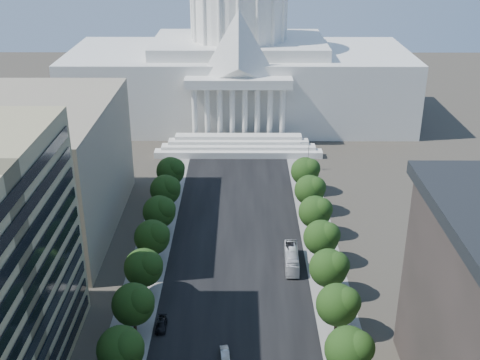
{
  "coord_description": "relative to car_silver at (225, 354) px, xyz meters",
  "views": [
    {
      "loc": [
        1.18,
        -27.82,
        69.11
      ],
      "look_at": [
        0.74,
        87.45,
        18.0
      ],
      "focal_mm": 45.0,
      "sensor_mm": 36.0,
      "label": 1
    }
  ],
  "objects": [
    {
      "name": "tree_r_h",
      "position": [
        20.03,
        42.46,
        5.76
      ],
      "size": [
        7.79,
        7.6,
        9.97
      ],
      "color": "#33261C",
      "rests_on": "ground"
    },
    {
      "name": "road_asphalt",
      "position": [
        1.69,
        36.65,
        -0.69
      ],
      "size": [
        30.0,
        260.0,
        0.01
      ],
      "primitive_type": "cube",
      "color": "black",
      "rests_on": "ground"
    },
    {
      "name": "streetlight_e",
      "position": [
        21.6,
        56.65,
        5.13
      ],
      "size": [
        2.61,
        0.44,
        9.0
      ],
      "color": "gray",
      "rests_on": "ground"
    },
    {
      "name": "sidewalk_left",
      "position": [
        -17.31,
        36.65,
        -0.69
      ],
      "size": [
        8.0,
        260.0,
        0.02
      ],
      "primitive_type": "cube",
      "color": "gray",
      "rests_on": "ground"
    },
    {
      "name": "tree_l_e",
      "position": [
        -15.97,
        6.46,
        5.76
      ],
      "size": [
        7.79,
        7.6,
        9.97
      ],
      "color": "#33261C",
      "rests_on": "ground"
    },
    {
      "name": "tree_r_f",
      "position": [
        20.03,
        18.46,
        5.76
      ],
      "size": [
        7.79,
        7.6,
        9.97
      ],
      "color": "#33261C",
      "rests_on": "ground"
    },
    {
      "name": "car_silver",
      "position": [
        0.0,
        0.0,
        0.0
      ],
      "size": [
        1.97,
        4.33,
        1.38
      ],
      "primitive_type": "imported",
      "rotation": [
        0.0,
        0.0,
        0.12
      ],
      "color": "#B3B5BC",
      "rests_on": "ground"
    },
    {
      "name": "tree_r_i",
      "position": [
        20.03,
        54.46,
        5.76
      ],
      "size": [
        7.79,
        7.6,
        9.97
      ],
      "color": "#33261C",
      "rests_on": "ground"
    },
    {
      "name": "streetlight_d",
      "position": [
        21.6,
        31.65,
        5.13
      ],
      "size": [
        2.61,
        0.44,
        9.0
      ],
      "color": "gray",
      "rests_on": "ground"
    },
    {
      "name": "city_bus",
      "position": [
        13.5,
        29.58,
        0.97
      ],
      "size": [
        3.17,
        11.97,
        3.31
      ],
      "primitive_type": "imported",
      "rotation": [
        0.0,
        0.0,
        -0.03
      ],
      "color": "silver",
      "rests_on": "ground"
    },
    {
      "name": "tree_l_f",
      "position": [
        -15.97,
        18.46,
        5.76
      ],
      "size": [
        7.79,
        7.6,
        9.97
      ],
      "color": "#33261C",
      "rests_on": "ground"
    },
    {
      "name": "streetlight_f",
      "position": [
        21.6,
        81.65,
        5.13
      ],
      "size": [
        2.61,
        0.44,
        9.0
      ],
      "color": "gray",
      "rests_on": "ground"
    },
    {
      "name": "tree_l_j",
      "position": [
        -15.97,
        66.46,
        5.76
      ],
      "size": [
        7.79,
        7.6,
        9.97
      ],
      "color": "#33261C",
      "rests_on": "ground"
    },
    {
      "name": "tree_l_i",
      "position": [
        -15.97,
        54.46,
        5.76
      ],
      "size": [
        7.79,
        7.6,
        9.97
      ],
      "color": "#33261C",
      "rests_on": "ground"
    },
    {
      "name": "tree_r_d",
      "position": [
        20.03,
        -5.54,
        5.76
      ],
      "size": [
        7.79,
        7.6,
        9.97
      ],
      "color": "#33261C",
      "rests_on": "ground"
    },
    {
      "name": "sidewalk_right",
      "position": [
        20.69,
        36.65,
        -0.69
      ],
      "size": [
        8.0,
        260.0,
        0.02
      ],
      "primitive_type": "cube",
      "color": "gray",
      "rests_on": "ground"
    },
    {
      "name": "tree_l_g",
      "position": [
        -15.97,
        30.46,
        5.76
      ],
      "size": [
        7.79,
        7.6,
        9.97
      ],
      "color": "#33261C",
      "rests_on": "ground"
    },
    {
      "name": "tree_l_h",
      "position": [
        -15.97,
        42.46,
        5.76
      ],
      "size": [
        7.79,
        7.6,
        9.97
      ],
      "color": "#33261C",
      "rests_on": "ground"
    },
    {
      "name": "tree_l_d",
      "position": [
        -15.97,
        -5.54,
        5.76
      ],
      "size": [
        7.79,
        7.6,
        9.97
      ],
      "color": "#33261C",
      "rests_on": "ground"
    },
    {
      "name": "tree_r_g",
      "position": [
        20.03,
        30.46,
        5.76
      ],
      "size": [
        7.79,
        7.6,
        9.97
      ],
      "color": "#33261C",
      "rests_on": "ground"
    },
    {
      "name": "capitol",
      "position": [
        1.69,
        131.55,
        19.32
      ],
      "size": [
        120.0,
        56.0,
        73.0
      ],
      "color": "white",
      "rests_on": "ground"
    },
    {
      "name": "car_dark_b",
      "position": [
        -11.81,
        7.97,
        0.01
      ],
      "size": [
        1.98,
        4.83,
        1.4
      ],
      "primitive_type": "imported",
      "rotation": [
        0.0,
        0.0,
        0.01
      ],
      "color": "black",
      "rests_on": "ground"
    },
    {
      "name": "office_block_left_far",
      "position": [
        -46.31,
        46.65,
        14.31
      ],
      "size": [
        38.0,
        52.0,
        30.0
      ],
      "primitive_type": "cube",
      "color": "gray",
      "rests_on": "ground"
    },
    {
      "name": "tree_r_e",
      "position": [
        20.03,
        6.46,
        5.76
      ],
      "size": [
        7.79,
        7.6,
        9.97
      ],
      "color": "#33261C",
      "rests_on": "ground"
    },
    {
      "name": "tree_r_j",
      "position": [
        20.03,
        66.46,
        5.76
      ],
      "size": [
        7.79,
        7.6,
        9.97
      ],
      "color": "#33261C",
      "rests_on": "ground"
    },
    {
      "name": "streetlight_c",
      "position": [
        21.6,
        6.65,
        5.13
      ],
      "size": [
        2.61,
        0.44,
        9.0
      ],
      "color": "gray",
      "rests_on": "ground"
    }
  ]
}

